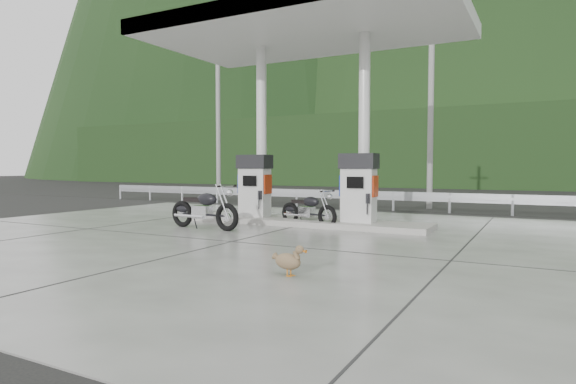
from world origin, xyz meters
The scene contains 17 objects.
ground centered at (0.00, 0.00, 0.00)m, with size 160.00×160.00×0.00m, color black.
forecourt_apron centered at (0.00, 0.00, 0.01)m, with size 18.00×14.00×0.02m, color slate.
pump_island centered at (0.00, 2.50, 0.10)m, with size 7.00×1.40×0.15m, color gray.
gas_pump_left centered at (-1.60, 2.50, 1.07)m, with size 0.95×0.55×1.80m, color silver, non-canonical shape.
gas_pump_right centered at (1.60, 2.50, 1.07)m, with size 0.95×0.55×1.80m, color silver, non-canonical shape.
canopy_column_left centered at (-1.60, 2.90, 2.67)m, with size 0.30×0.30×5.00m, color silver.
canopy_column_right centered at (1.60, 2.90, 2.67)m, with size 0.30×0.30×5.00m, color silver.
canopy_roof centered at (0.00, 2.50, 5.37)m, with size 8.50×5.00×0.40m, color white.
guardrail centered at (0.00, 8.00, 0.71)m, with size 26.00×0.16×1.42m, color #B0B3B9, non-canonical shape.
road centered at (0.00, 11.50, 0.00)m, with size 60.00×7.00×0.01m, color black.
utility_pole_a centered at (-8.00, 9.50, 4.00)m, with size 0.22×0.22×8.00m, color gray.
utility_pole_b centered at (2.00, 9.50, 4.00)m, with size 0.22×0.22×8.00m, color gray.
tree_band centered at (0.00, 30.00, 3.00)m, with size 80.00×6.00×6.00m, color black.
forested_hills centered at (0.00, 60.00, 0.00)m, with size 100.00×40.00×140.00m, color black, non-canonical shape.
motorcycle_left centered at (-1.87, 0.45, 0.52)m, with size 2.11×0.67×1.00m, color black, non-canonical shape.
motorcycle_right centered at (0.21, 2.35, 0.45)m, with size 1.81×0.57×0.86m, color black, non-canonical shape.
duck centered at (2.55, -3.26, 0.22)m, with size 0.56×0.16×0.40m, color brown, non-canonical shape.
Camera 1 is at (5.84, -9.47, 1.62)m, focal length 30.00 mm.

